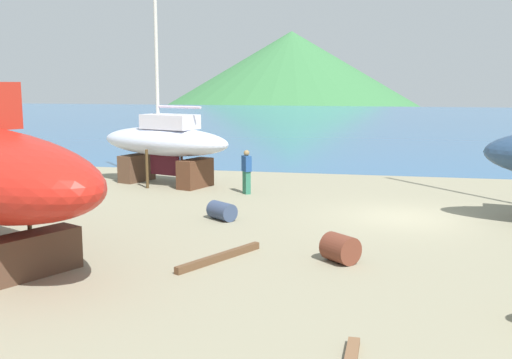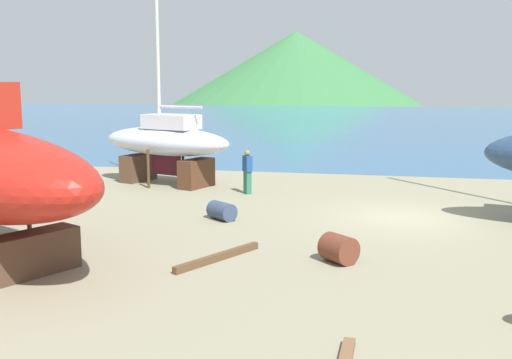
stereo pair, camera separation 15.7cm
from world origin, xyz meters
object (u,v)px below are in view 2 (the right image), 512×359
Objects in this scene: sailboat_mid_port at (166,143)px; barrel_rust_far at (222,211)px; worker at (247,171)px; barrel_rust_near at (339,249)px.

sailboat_mid_port reaches higher than barrel_rust_far.
sailboat_mid_port is at bearing 123.34° from worker.
barrel_rust_near is (4.14, -8.27, -0.53)m from worker.
barrel_rust_far is at bearing -123.00° from worker.
barrel_rust_far is (0.22, -4.48, -0.59)m from worker.
barrel_rust_near reaches higher than barrel_rust_far.
sailboat_mid_port is at bearing 123.99° from barrel_rust_far.
sailboat_mid_port is at bearing 129.17° from barrel_rust_near.
barrel_rust_far is 5.45m from barrel_rust_near.
sailboat_mid_port is 13.68× the size of barrel_rust_near.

